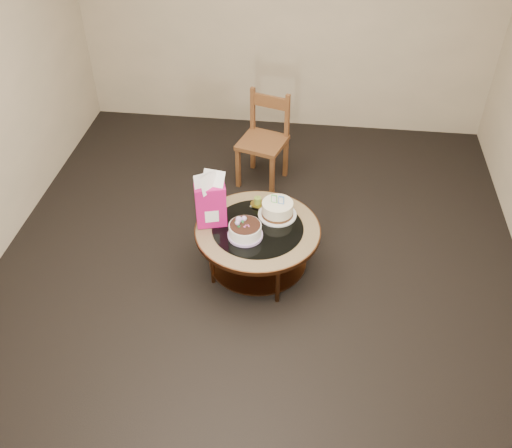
# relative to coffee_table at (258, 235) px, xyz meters

# --- Properties ---
(ground) EXTENTS (5.00, 5.00, 0.00)m
(ground) POSITION_rel_coffee_table_xyz_m (-0.00, 0.00, -0.38)
(ground) COLOR black
(ground) RESTS_ON ground
(room_walls) EXTENTS (4.52, 5.02, 2.61)m
(room_walls) POSITION_rel_coffee_table_xyz_m (-0.00, 0.00, 1.16)
(room_walls) COLOR tan
(room_walls) RESTS_ON ground
(coffee_table) EXTENTS (1.02, 1.02, 0.46)m
(coffee_table) POSITION_rel_coffee_table_xyz_m (0.00, 0.00, 0.00)
(coffee_table) COLOR brown
(coffee_table) RESTS_ON ground
(decorated_cake) EXTENTS (0.28, 0.28, 0.16)m
(decorated_cake) POSITION_rel_coffee_table_xyz_m (-0.09, -0.11, 0.13)
(decorated_cake) COLOR #BA96D4
(decorated_cake) RESTS_ON coffee_table
(cream_cake) EXTENTS (0.32, 0.32, 0.20)m
(cream_cake) POSITION_rel_coffee_table_xyz_m (0.14, 0.18, 0.14)
(cream_cake) COLOR white
(cream_cake) RESTS_ON coffee_table
(gift_bag) EXTENTS (0.27, 0.22, 0.48)m
(gift_bag) POSITION_rel_coffee_table_xyz_m (-0.38, 0.01, 0.32)
(gift_bag) COLOR #C1127A
(gift_bag) RESTS_ON coffee_table
(pillar_candle) EXTENTS (0.13, 0.13, 0.09)m
(pillar_candle) POSITION_rel_coffee_table_xyz_m (-0.04, 0.29, 0.11)
(pillar_candle) COLOR #DCC55A
(pillar_candle) RESTS_ON coffee_table
(dining_chair) EXTENTS (0.53, 0.53, 0.92)m
(dining_chair) POSITION_rel_coffee_table_xyz_m (-0.10, 1.33, 0.09)
(dining_chair) COLOR brown
(dining_chair) RESTS_ON ground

